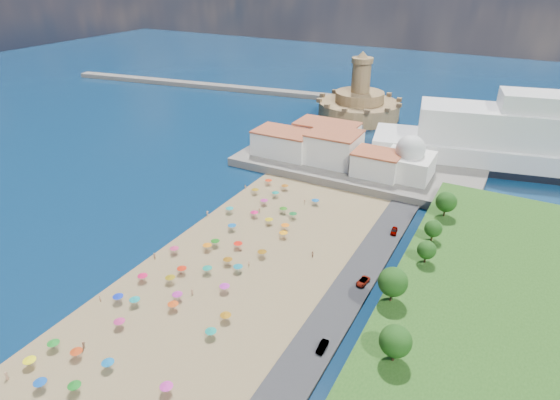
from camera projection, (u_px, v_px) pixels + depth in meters
The scene contains 11 objects.
ground at pixel (222, 262), 122.75m from camera, with size 700.00×700.00×0.00m, color #071938.
terrace at pixel (355, 167), 175.06m from camera, with size 90.00×36.00×3.00m, color #59544C.
jetty at pixel (336, 132), 211.89m from camera, with size 18.00×70.00×2.40m, color #59544C.
breakwater at pixel (216, 87), 288.40m from camera, with size 200.00×7.00×2.60m, color #59544C.
waterfront_buildings at pixel (324, 145), 178.15m from camera, with size 57.00×29.00×11.00m.
domed_building at pixel (409, 160), 161.66m from camera, with size 16.00×16.00×15.00m.
fortress at pixel (359, 104), 232.90m from camera, with size 40.00×40.00×32.40m.
beach_parasols at pixel (190, 276), 113.60m from camera, with size 31.58×114.89×2.20m.
beachgoers at pixel (205, 261), 121.22m from camera, with size 38.96×94.28×1.87m.
parked_cars at pixel (347, 306), 105.02m from camera, with size 2.68×78.62×1.43m.
hillside_trees at pixel (392, 310), 90.31m from camera, with size 12.89×106.37×8.03m.
Camera 1 is at (61.72, -82.37, 70.53)m, focal length 30.00 mm.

